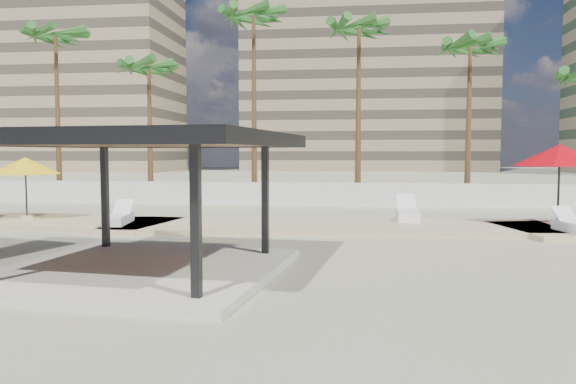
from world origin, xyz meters
name	(u,v)px	position (x,y,z in m)	size (l,w,h in m)	color
ground	(231,266)	(0.00, 0.00, 0.00)	(200.00, 200.00, 0.00)	tan
promenade	(330,225)	(2.00, 7.67, 0.06)	(44.45, 7.97, 0.24)	#C6B284
boundary_wall	(300,194)	(0.00, 16.00, 0.60)	(56.00, 0.30, 1.20)	silver
building_west	(62,70)	(-42.00, 68.00, 15.27)	(34.00, 16.00, 32.40)	#937F60
building_mid	(366,81)	(4.00, 78.00, 14.27)	(38.00, 16.00, 30.40)	#847259
pavilion_central	(140,190)	(-1.80, -1.20, 1.91)	(6.95, 6.95, 3.21)	beige
umbrella_b	(25,166)	(-9.86, 7.14, 2.25)	(2.80, 2.80, 2.41)	beige
umbrella_c	(560,155)	(10.29, 8.15, 2.67)	(4.31, 4.31, 2.89)	beige
lounger_a	(119,218)	(-5.63, 6.13, 0.37)	(1.03, 2.22, 0.81)	white
lounger_b	(407,214)	(4.96, 8.83, 0.40)	(0.83, 2.44, 0.92)	white
lounger_c	(576,227)	(10.08, 5.85, 0.37)	(1.01, 2.13, 0.77)	white
palm_b	(56,42)	(-15.00, 18.70, 9.36)	(3.00, 3.00, 10.61)	brown
palm_c	(149,72)	(-9.00, 18.10, 7.39)	(3.00, 3.00, 8.50)	brown
palm_d	(254,25)	(-3.00, 18.90, 10.09)	(3.00, 3.00, 11.40)	brown
palm_e	(359,35)	(3.00, 18.40, 9.25)	(3.00, 3.00, 10.49)	brown
palm_f	(470,53)	(9.00, 18.60, 8.18)	(3.00, 3.00, 9.34)	brown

